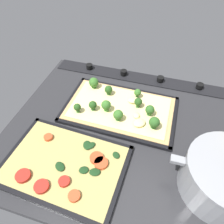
# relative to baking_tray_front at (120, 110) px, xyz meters

# --- Properties ---
(ground_plane) EXTENTS (0.79, 0.65, 0.03)m
(ground_plane) POSITION_rel_baking_tray_front_xyz_m (-0.04, 0.08, -0.02)
(ground_plane) COLOR #28282B
(stove_control_panel) EXTENTS (0.76, 0.07, 0.03)m
(stove_control_panel) POSITION_rel_baking_tray_front_xyz_m (-0.04, -0.21, 0.00)
(stove_control_panel) COLOR black
(stove_control_panel) RESTS_ON ground_plane
(baking_tray_front) EXTENTS (0.40, 0.25, 0.01)m
(baking_tray_front) POSITION_rel_baking_tray_front_xyz_m (0.00, 0.00, 0.00)
(baking_tray_front) COLOR black
(baking_tray_front) RESTS_ON ground_plane
(broccoli_pizza) EXTENTS (0.38, 0.23, 0.06)m
(broccoli_pizza) POSITION_rel_baking_tray_front_xyz_m (-0.00, 0.00, 0.02)
(broccoli_pizza) COLOR tan
(broccoli_pizza) RESTS_ON baking_tray_front
(baking_tray_back) EXTENTS (0.36, 0.26, 0.01)m
(baking_tray_back) POSITION_rel_baking_tray_front_xyz_m (0.10, 0.26, 0.00)
(baking_tray_back) COLOR black
(baking_tray_back) RESTS_ON ground_plane
(veggie_pizza_back) EXTENTS (0.34, 0.24, 0.02)m
(veggie_pizza_back) POSITION_rel_baking_tray_front_xyz_m (0.09, 0.26, 0.01)
(veggie_pizza_back) COLOR tan
(veggie_pizza_back) RESTS_ON baking_tray_back
(cooking_pot) EXTENTS (0.28, 0.21, 0.14)m
(cooking_pot) POSITION_rel_baking_tray_front_xyz_m (-0.32, 0.20, 0.05)
(cooking_pot) COLOR gray
(cooking_pot) RESTS_ON ground_plane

